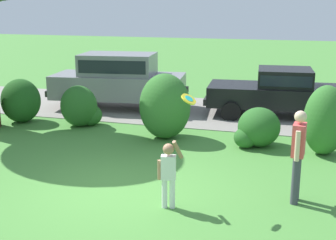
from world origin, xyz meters
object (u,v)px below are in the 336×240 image
at_px(parked_sedan, 277,90).
at_px(frisbee, 189,99).
at_px(adult_onlooker, 298,151).
at_px(child_thrower, 168,170).
at_px(parked_suv, 118,78).

height_order(parked_sedan, frisbee, frisbee).
bearing_deg(adult_onlooker, child_thrower, -157.26).
xyz_separation_m(parked_sedan, child_thrower, (-1.41, -7.66, -0.13)).
xyz_separation_m(child_thrower, adult_onlooker, (2.18, 0.91, 0.27)).
xyz_separation_m(child_thrower, frisbee, (0.29, 0.27, 1.25)).
height_order(parked_sedan, child_thrower, parked_sedan).
bearing_deg(adult_onlooker, parked_sedan, 96.52).
bearing_deg(frisbee, adult_onlooker, 18.83).
bearing_deg(frisbee, parked_suv, 121.38).
bearing_deg(parked_sedan, frisbee, -98.61).
distance_m(frisbee, adult_onlooker, 2.23).
distance_m(parked_sedan, frisbee, 7.56).
height_order(parked_suv, child_thrower, parked_suv).
bearing_deg(parked_suv, frisbee, -58.62).
bearing_deg(parked_suv, child_thrower, -61.31).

